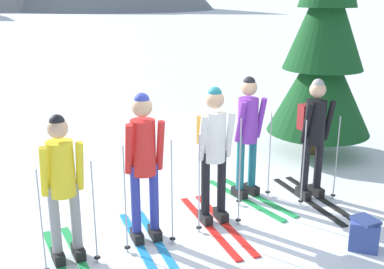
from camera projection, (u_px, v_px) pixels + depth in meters
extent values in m
plane|color=white|center=(196.00, 217.00, 6.16)|extent=(400.00, 400.00, 0.00)
cube|color=green|center=(81.00, 262.00, 5.13)|extent=(0.16, 1.70, 0.02)
cube|color=green|center=(61.00, 267.00, 5.04)|extent=(0.16, 1.70, 0.02)
cube|color=black|center=(78.00, 252.00, 5.20)|extent=(0.12, 0.26, 0.12)
cylinder|color=gray|center=(76.00, 216.00, 5.07)|extent=(0.11, 0.11, 0.79)
cube|color=black|center=(58.00, 256.00, 5.10)|extent=(0.12, 0.26, 0.12)
cylinder|color=gray|center=(55.00, 220.00, 4.98)|extent=(0.11, 0.11, 0.79)
cylinder|color=yellow|center=(61.00, 169.00, 4.86)|extent=(0.28, 0.28, 0.59)
sphere|color=tan|center=(58.00, 128.00, 4.73)|extent=(0.21, 0.21, 0.21)
sphere|color=black|center=(57.00, 122.00, 4.71)|extent=(0.16, 0.16, 0.16)
cylinder|color=yellow|center=(80.00, 166.00, 4.88)|extent=(0.09, 0.20, 0.56)
cylinder|color=yellow|center=(44.00, 172.00, 4.73)|extent=(0.09, 0.20, 0.56)
cylinder|color=#A5A5AD|center=(94.00, 213.00, 4.97)|extent=(0.02, 0.02, 1.18)
cylinder|color=black|center=(97.00, 257.00, 5.12)|extent=(0.07, 0.07, 0.01)
cylinder|color=#A5A5AD|center=(42.00, 224.00, 4.73)|extent=(0.02, 0.02, 1.18)
cube|color=#1E84D1|center=(158.00, 242.00, 5.54)|extent=(0.18, 1.68, 0.02)
cube|color=#1E84D1|center=(139.00, 245.00, 5.46)|extent=(0.18, 1.68, 0.02)
cube|color=black|center=(155.00, 233.00, 5.61)|extent=(0.12, 0.27, 0.12)
cylinder|color=#2D389E|center=(154.00, 197.00, 5.47)|extent=(0.11, 0.11, 0.85)
cube|color=black|center=(137.00, 236.00, 5.53)|extent=(0.12, 0.27, 0.12)
cylinder|color=#2D389E|center=(136.00, 200.00, 5.40)|extent=(0.11, 0.11, 0.85)
cylinder|color=red|center=(143.00, 147.00, 5.26)|extent=(0.28, 0.28, 0.63)
sphere|color=tan|center=(142.00, 107.00, 5.12)|extent=(0.23, 0.23, 0.23)
sphere|color=#2D389E|center=(142.00, 101.00, 5.10)|extent=(0.17, 0.17, 0.17)
cylinder|color=red|center=(160.00, 146.00, 5.26)|extent=(0.09, 0.21, 0.60)
cylinder|color=red|center=(129.00, 149.00, 5.13)|extent=(0.09, 0.21, 0.60)
cylinder|color=#A5A5AD|center=(172.00, 194.00, 5.34)|extent=(0.02, 0.02, 1.27)
cylinder|color=black|center=(173.00, 239.00, 5.51)|extent=(0.07, 0.07, 0.01)
cylinder|color=#A5A5AD|center=(125.00, 201.00, 5.16)|extent=(0.02, 0.02, 1.27)
cylinder|color=black|center=(127.00, 247.00, 5.32)|extent=(0.07, 0.07, 0.01)
cube|color=#4C7238|center=(139.00, 140.00, 5.40)|extent=(0.27, 0.17, 0.36)
cube|color=red|center=(224.00, 223.00, 5.99)|extent=(0.18, 1.74, 0.02)
cube|color=red|center=(208.00, 226.00, 5.91)|extent=(0.18, 1.74, 0.02)
cube|color=black|center=(221.00, 215.00, 6.06)|extent=(0.12, 0.27, 0.12)
cylinder|color=black|center=(222.00, 182.00, 5.92)|extent=(0.11, 0.11, 0.83)
cube|color=black|center=(205.00, 218.00, 5.98)|extent=(0.12, 0.27, 0.12)
cylinder|color=black|center=(205.00, 184.00, 5.85)|extent=(0.11, 0.11, 0.83)
cylinder|color=white|center=(214.00, 136.00, 5.71)|extent=(0.28, 0.28, 0.63)
sphere|color=tan|center=(215.00, 99.00, 5.57)|extent=(0.23, 0.23, 0.23)
sphere|color=#1E6B7A|center=(215.00, 94.00, 5.55)|extent=(0.17, 0.17, 0.17)
cylinder|color=white|center=(230.00, 135.00, 5.71)|extent=(0.09, 0.20, 0.59)
cylinder|color=white|center=(202.00, 138.00, 5.59)|extent=(0.09, 0.20, 0.59)
cylinder|color=#A5A5AD|center=(240.00, 179.00, 5.79)|extent=(0.02, 0.02, 1.25)
cylinder|color=black|center=(238.00, 220.00, 5.96)|extent=(0.07, 0.07, 0.01)
cylinder|color=#A5A5AD|center=(199.00, 185.00, 5.61)|extent=(0.02, 0.02, 1.25)
cylinder|color=black|center=(199.00, 228.00, 5.77)|extent=(0.07, 0.07, 0.01)
cube|color=#99661E|center=(209.00, 130.00, 5.85)|extent=(0.27, 0.17, 0.36)
cube|color=green|center=(256.00, 196.00, 6.78)|extent=(0.36, 1.62, 0.02)
cube|color=green|center=(244.00, 199.00, 6.67)|extent=(0.36, 1.62, 0.02)
cube|color=black|center=(251.00, 189.00, 6.84)|extent=(0.15, 0.27, 0.12)
cylinder|color=#1E6B7A|center=(252.00, 160.00, 6.71)|extent=(0.11, 0.11, 0.83)
cube|color=black|center=(239.00, 193.00, 6.73)|extent=(0.15, 0.27, 0.12)
cylinder|color=#1E6B7A|center=(240.00, 163.00, 6.59)|extent=(0.11, 0.11, 0.83)
cylinder|color=purple|center=(248.00, 120.00, 6.48)|extent=(0.28, 0.28, 0.62)
sphere|color=tan|center=(249.00, 88.00, 6.34)|extent=(0.22, 0.22, 0.22)
sphere|color=black|center=(249.00, 83.00, 6.32)|extent=(0.17, 0.17, 0.17)
cylinder|color=purple|center=(261.00, 118.00, 6.52)|extent=(0.11, 0.21, 0.59)
cylinder|color=purple|center=(241.00, 122.00, 6.33)|extent=(0.11, 0.21, 0.59)
cylinder|color=#A5A5AD|center=(270.00, 155.00, 6.63)|extent=(0.02, 0.02, 1.24)
cylinder|color=black|center=(268.00, 192.00, 6.79)|extent=(0.07, 0.07, 0.01)
cylinder|color=#A5A5AD|center=(240.00, 163.00, 6.34)|extent=(0.02, 0.02, 1.24)
cylinder|color=black|center=(239.00, 201.00, 6.50)|extent=(0.07, 0.07, 0.01)
cube|color=black|center=(320.00, 198.00, 6.71)|extent=(0.18, 1.67, 0.02)
cube|color=black|center=(307.00, 200.00, 6.64)|extent=(0.18, 1.67, 0.02)
cube|color=black|center=(316.00, 191.00, 6.78)|extent=(0.12, 0.27, 0.12)
cylinder|color=black|center=(319.00, 162.00, 6.65)|extent=(0.11, 0.11, 0.82)
cube|color=black|center=(303.00, 193.00, 6.71)|extent=(0.12, 0.27, 0.12)
cylinder|color=black|center=(305.00, 164.00, 6.57)|extent=(0.11, 0.11, 0.82)
cylinder|color=black|center=(315.00, 122.00, 6.44)|extent=(0.28, 0.28, 0.61)
sphere|color=tan|center=(318.00, 90.00, 6.31)|extent=(0.22, 0.22, 0.22)
sphere|color=gray|center=(318.00, 85.00, 6.29)|extent=(0.17, 0.17, 0.17)
cylinder|color=black|center=(329.00, 121.00, 6.44)|extent=(0.09, 0.20, 0.58)
cylinder|color=black|center=(307.00, 123.00, 6.32)|extent=(0.09, 0.20, 0.58)
cylinder|color=#A5A5AD|center=(337.00, 159.00, 6.52)|extent=(0.02, 0.02, 1.22)
cylinder|color=black|center=(333.00, 195.00, 6.68)|extent=(0.07, 0.07, 0.01)
cylinder|color=#A5A5AD|center=(303.00, 164.00, 6.33)|extent=(0.02, 0.02, 1.22)
cylinder|color=black|center=(301.00, 201.00, 6.49)|extent=(0.07, 0.07, 0.01)
cube|color=maroon|center=(308.00, 117.00, 6.58)|extent=(0.27, 0.17, 0.36)
cylinder|color=#51381E|center=(317.00, 131.00, 8.48)|extent=(0.26, 0.26, 0.84)
cone|color=#14471E|center=(321.00, 82.00, 8.22)|extent=(1.81, 1.81, 1.78)
cone|color=#14471E|center=(326.00, 16.00, 7.90)|extent=(1.38, 1.38, 1.78)
cube|color=#384C99|center=(364.00, 235.00, 5.37)|extent=(0.40, 0.39, 0.34)
cube|color=navy|center=(366.00, 220.00, 5.31)|extent=(0.22, 0.28, 0.04)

